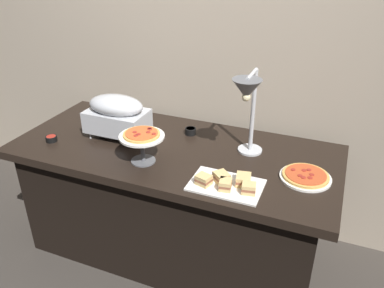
{
  "coord_description": "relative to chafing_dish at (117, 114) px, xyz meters",
  "views": [
    {
      "loc": [
        0.86,
        -1.81,
        1.84
      ],
      "look_at": [
        0.12,
        0.0,
        0.81
      ],
      "focal_mm": 36.39,
      "sensor_mm": 36.0,
      "label": 1
    }
  ],
  "objects": [
    {
      "name": "ground_plane",
      "position": [
        0.38,
        -0.01,
        -0.91
      ],
      "size": [
        8.0,
        8.0,
        0.0
      ],
      "primitive_type": "plane",
      "color": "#38332D"
    },
    {
      "name": "pizza_plate_front",
      "position": [
        1.14,
        -0.06,
        -0.14
      ],
      "size": [
        0.26,
        0.26,
        0.03
      ],
      "color": "white",
      "rests_on": "buffet_table"
    },
    {
      "name": "chafing_dish",
      "position": [
        0.0,
        0.0,
        0.0
      ],
      "size": [
        0.37,
        0.22,
        0.27
      ],
      "color": "#B7BABF",
      "rests_on": "buffet_table"
    },
    {
      "name": "back_wall",
      "position": [
        0.38,
        0.49,
        0.29
      ],
      "size": [
        4.4,
        0.04,
        2.4
      ],
      "primitive_type": "cube",
      "color": "tan",
      "rests_on": "ground_plane"
    },
    {
      "name": "sandwich_platter",
      "position": [
        0.79,
        -0.28,
        -0.13
      ],
      "size": [
        0.36,
        0.23,
        0.06
      ],
      "color": "white",
      "rests_on": "buffet_table"
    },
    {
      "name": "pizza_plate_center",
      "position": [
        0.29,
        -0.21,
        -0.01
      ],
      "size": [
        0.24,
        0.24,
        0.18
      ],
      "color": "#595B60",
      "rests_on": "buffet_table"
    },
    {
      "name": "sauce_cup_far",
      "position": [
        -0.34,
        -0.21,
        -0.13
      ],
      "size": [
        0.07,
        0.07,
        0.03
      ],
      "color": "black",
      "rests_on": "buffet_table"
    },
    {
      "name": "heat_lamp",
      "position": [
        0.8,
        -0.02,
        0.23
      ],
      "size": [
        0.15,
        0.32,
        0.49
      ],
      "color": "#B7BABF",
      "rests_on": "buffet_table"
    },
    {
      "name": "buffet_table",
      "position": [
        0.38,
        -0.01,
        -0.53
      ],
      "size": [
        1.9,
        0.84,
        0.76
      ],
      "color": "black",
      "rests_on": "ground_plane"
    },
    {
      "name": "sauce_cup_near",
      "position": [
        0.4,
        0.19,
        -0.13
      ],
      "size": [
        0.07,
        0.07,
        0.04
      ],
      "color": "black",
      "rests_on": "buffet_table"
    }
  ]
}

